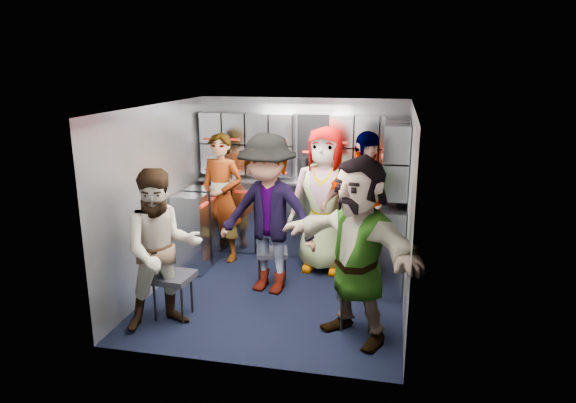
% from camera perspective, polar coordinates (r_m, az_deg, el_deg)
% --- Properties ---
extents(floor, '(3.00, 3.00, 0.00)m').
position_cam_1_polar(floor, '(5.98, -1.14, -10.01)').
color(floor, black).
rests_on(floor, ground).
extents(wall_back, '(2.80, 0.04, 2.10)m').
position_cam_1_polar(wall_back, '(7.04, 1.57, 2.90)').
color(wall_back, gray).
rests_on(wall_back, ground).
extents(wall_left, '(0.04, 3.00, 2.10)m').
position_cam_1_polar(wall_left, '(6.08, -14.16, 0.47)').
color(wall_left, gray).
rests_on(wall_left, ground).
extents(wall_right, '(0.04, 3.00, 2.10)m').
position_cam_1_polar(wall_right, '(5.48, 13.22, -1.05)').
color(wall_right, gray).
rests_on(wall_right, ground).
extents(ceiling, '(2.80, 3.00, 0.02)m').
position_cam_1_polar(ceiling, '(5.43, -1.26, 10.49)').
color(ceiling, silver).
rests_on(ceiling, wall_back).
extents(cart_bank_back, '(2.68, 0.38, 0.99)m').
position_cam_1_polar(cart_bank_back, '(6.98, 1.23, -1.91)').
color(cart_bank_back, '#9EA2AE').
rests_on(cart_bank_back, ground).
extents(cart_bank_left, '(0.38, 0.76, 0.99)m').
position_cam_1_polar(cart_bank_left, '(6.64, -10.13, -3.06)').
color(cart_bank_left, '#9EA2AE').
rests_on(cart_bank_left, ground).
extents(counter, '(2.68, 0.42, 0.03)m').
position_cam_1_polar(counter, '(6.85, 1.25, 2.25)').
color(counter, '#B0B2B7').
rests_on(counter, cart_bank_back).
extents(locker_bank_back, '(2.68, 0.28, 0.82)m').
position_cam_1_polar(locker_bank_back, '(6.82, 1.37, 6.26)').
color(locker_bank_back, '#9EA2AE').
rests_on(locker_bank_back, wall_back).
extents(locker_bank_right, '(0.28, 1.00, 0.82)m').
position_cam_1_polar(locker_bank_right, '(6.06, 11.95, 4.83)').
color(locker_bank_right, '#9EA2AE').
rests_on(locker_bank_right, wall_right).
extents(right_cabinet, '(0.28, 1.20, 1.00)m').
position_cam_1_polar(right_cabinet, '(6.21, 11.45, -4.34)').
color(right_cabinet, '#9EA2AE').
rests_on(right_cabinet, ground).
extents(coffee_niche, '(0.46, 0.16, 0.84)m').
position_cam_1_polar(coffee_niche, '(6.85, 2.95, 6.12)').
color(coffee_niche, black).
rests_on(coffee_niche, wall_back).
extents(red_latch_strip, '(2.60, 0.02, 0.03)m').
position_cam_1_polar(red_latch_strip, '(6.69, 0.93, 0.75)').
color(red_latch_strip, '#9E1A12').
rests_on(red_latch_strip, cart_bank_back).
extents(jump_seat_near_left, '(0.43, 0.41, 0.47)m').
position_cam_1_polar(jump_seat_near_left, '(5.40, -12.73, -8.42)').
color(jump_seat_near_left, black).
rests_on(jump_seat_near_left, ground).
extents(jump_seat_mid_left, '(0.43, 0.41, 0.42)m').
position_cam_1_polar(jump_seat_mid_left, '(6.05, -1.77, -5.88)').
color(jump_seat_mid_left, black).
rests_on(jump_seat_mid_left, ground).
extents(jump_seat_center, '(0.48, 0.47, 0.44)m').
position_cam_1_polar(jump_seat_center, '(6.67, 4.21, -3.74)').
color(jump_seat_center, black).
rests_on(jump_seat_center, ground).
extents(jump_seat_mid_right, '(0.37, 0.36, 0.41)m').
position_cam_1_polar(jump_seat_mid_right, '(6.35, 8.22, -5.07)').
color(jump_seat_mid_right, black).
rests_on(jump_seat_mid_right, ground).
extents(jump_seat_near_right, '(0.37, 0.35, 0.43)m').
position_cam_1_polar(jump_seat_near_right, '(5.13, 7.68, -9.90)').
color(jump_seat_near_right, black).
rests_on(jump_seat_near_right, ground).
extents(attendant_standing, '(0.68, 0.51, 1.68)m').
position_cam_1_polar(attendant_standing, '(6.74, -7.42, 0.41)').
color(attendant_standing, black).
rests_on(attendant_standing, ground).
extents(attendant_arc_a, '(0.98, 0.94, 1.60)m').
position_cam_1_polar(attendant_arc_a, '(5.11, -13.80, -5.25)').
color(attendant_arc_a, black).
rests_on(attendant_arc_a, ground).
extents(attendant_arc_b, '(1.29, 0.90, 1.81)m').
position_cam_1_polar(attendant_arc_b, '(5.71, -2.24, -1.49)').
color(attendant_arc_b, black).
rests_on(attendant_arc_b, ground).
extents(attendant_arc_c, '(0.94, 0.66, 1.81)m').
position_cam_1_polar(attendant_arc_c, '(6.35, 4.08, 0.17)').
color(attendant_arc_c, black).
rests_on(attendant_arc_c, ground).
extents(attendant_arc_d, '(1.14, 0.90, 1.81)m').
position_cam_1_polar(attendant_arc_d, '(6.01, 8.29, -0.79)').
color(attendant_arc_d, black).
rests_on(attendant_arc_d, ground).
extents(attendant_arc_e, '(1.62, 1.40, 1.77)m').
position_cam_1_polar(attendant_arc_e, '(4.77, 7.72, -5.33)').
color(attendant_arc_e, black).
rests_on(attendant_arc_e, ground).
extents(bottle_left, '(0.06, 0.06, 0.24)m').
position_cam_1_polar(bottle_left, '(6.99, -6.04, 3.55)').
color(bottle_left, white).
rests_on(bottle_left, counter).
extents(bottle_mid, '(0.07, 0.07, 0.23)m').
position_cam_1_polar(bottle_mid, '(6.86, -2.39, 3.38)').
color(bottle_mid, white).
rests_on(bottle_mid, counter).
extents(bottle_right, '(0.06, 0.06, 0.24)m').
position_cam_1_polar(bottle_right, '(6.72, 3.64, 3.17)').
color(bottle_right, white).
rests_on(bottle_right, counter).
extents(cup_left, '(0.07, 0.07, 0.10)m').
position_cam_1_polar(cup_left, '(7.02, -6.72, 3.03)').
color(cup_left, tan).
rests_on(cup_left, counter).
extents(cup_right, '(0.08, 0.08, 0.10)m').
position_cam_1_polar(cup_right, '(6.69, 6.21, 2.44)').
color(cup_right, tan).
rests_on(cup_right, counter).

